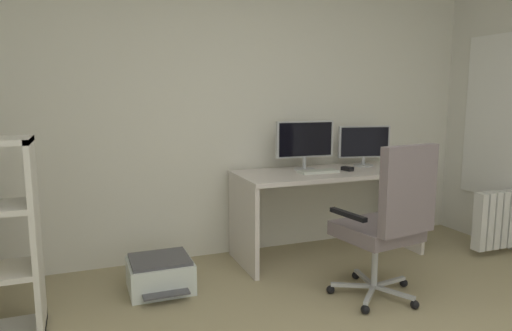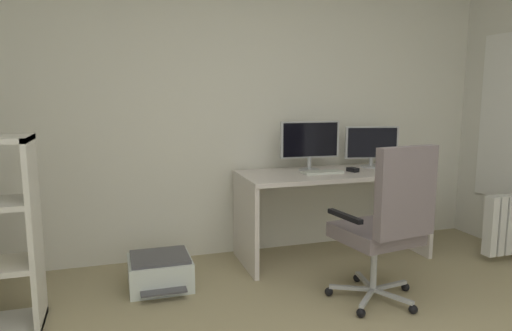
% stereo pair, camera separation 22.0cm
% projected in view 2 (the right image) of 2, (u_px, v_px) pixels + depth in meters
% --- Properties ---
extents(wall_back, '(5.01, 0.10, 2.71)m').
position_uv_depth(wall_back, '(222.00, 100.00, 3.96)').
color(wall_back, silver).
rests_on(wall_back, ground).
extents(desk, '(1.61, 0.67, 0.75)m').
position_uv_depth(desk, '(333.00, 194.00, 3.93)').
color(desk, silver).
rests_on(desk, ground).
extents(monitor_main, '(0.53, 0.18, 0.43)m').
position_uv_depth(monitor_main, '(310.00, 141.00, 3.93)').
color(monitor_main, '#B2B5B7').
rests_on(monitor_main, desk).
extents(monitor_secondary, '(0.48, 0.18, 0.37)m').
position_uv_depth(monitor_secondary, '(372.00, 144.00, 4.11)').
color(monitor_secondary, '#B2B5B7').
rests_on(monitor_secondary, desk).
extents(keyboard, '(0.34, 0.14, 0.02)m').
position_uv_depth(keyboard, '(322.00, 172.00, 3.81)').
color(keyboard, silver).
rests_on(keyboard, desk).
extents(computer_mouse, '(0.08, 0.11, 0.03)m').
position_uv_depth(computer_mouse, '(353.00, 170.00, 3.90)').
color(computer_mouse, black).
rests_on(computer_mouse, desk).
extents(office_chair, '(0.63, 0.65, 1.09)m').
position_uv_depth(office_chair, '(387.00, 221.00, 2.99)').
color(office_chair, '#B7BABC').
rests_on(office_chair, ground).
extents(printer, '(0.45, 0.49, 0.24)m').
position_uv_depth(printer, '(160.00, 272.00, 3.36)').
color(printer, silver).
rests_on(printer, ground).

